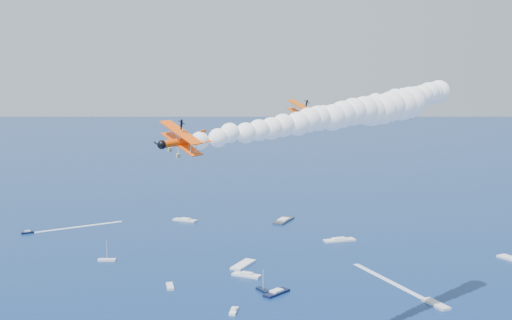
{
  "coord_description": "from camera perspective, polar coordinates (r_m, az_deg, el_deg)",
  "views": [
    {
      "loc": [
        -5.88,
        -89.01,
        64.39
      ],
      "look_at": [
        -7.47,
        19.84,
        49.84
      ],
      "focal_mm": 44.4,
      "sensor_mm": 36.0,
      "label": 1
    }
  ],
  "objects": [
    {
      "name": "spectator_boats",
      "position": [
        205.11,
        1.89,
        -10.58
      ],
      "size": [
        205.97,
        179.2,
        0.7
      ],
      "color": "silver",
      "rests_on": "ground"
    },
    {
      "name": "smoke_trail_lead",
      "position": [
        150.73,
        11.41,
        5.18
      ],
      "size": [
        55.13,
        55.04,
        9.86
      ],
      "primitive_type": null,
      "rotation": [
        0.0,
        0.0,
        3.9
      ],
      "color": "white"
    },
    {
      "name": "boat_wakes",
      "position": [
        195.32,
        2.32,
        -11.63
      ],
      "size": [
        168.56,
        191.7,
        0.04
      ],
      "color": "white",
      "rests_on": "ground"
    },
    {
      "name": "biplane_lead",
      "position": [
        130.51,
        4.48,
        4.08
      ],
      "size": [
        12.72,
        12.99,
        8.83
      ],
      "primitive_type": null,
      "rotation": [
        -0.38,
        0.07,
        3.9
      ],
      "color": "#EA5204"
    },
    {
      "name": "biplane_trail",
      "position": [
        88.92,
        -6.58,
        1.68
      ],
      "size": [
        12.19,
        12.72,
        8.21
      ],
      "primitive_type": null,
      "rotation": [
        -0.31,
        0.07,
        3.83
      ],
      "color": "#FF4E05"
    },
    {
      "name": "smoke_trail_trail",
      "position": [
        105.04,
        5.76,
        3.68
      ],
      "size": [
        55.1,
        54.15,
        9.86
      ],
      "primitive_type": null,
      "rotation": [
        0.0,
        0.0,
        3.83
      ],
      "color": "white"
    }
  ]
}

